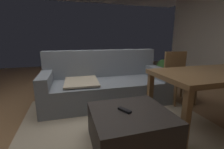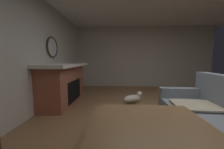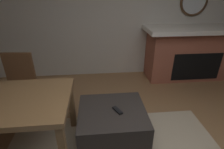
{
  "view_description": "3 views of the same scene",
  "coord_description": "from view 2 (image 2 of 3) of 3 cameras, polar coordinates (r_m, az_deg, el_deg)",
  "views": [
    {
      "loc": [
        -0.23,
        -2.3,
        1.18
      ],
      "look_at": [
        0.14,
        -1.0,
        0.86
      ],
      "focal_mm": 24.66,
      "sensor_mm": 36.0,
      "label": 1
    },
    {
      "loc": [
        2.19,
        -0.99,
        1.19
      ],
      "look_at": [
        -0.08,
        -1.09,
        0.94
      ],
      "focal_mm": 21.71,
      "sensor_mm": 36.0,
      "label": 2
    },
    {
      "loc": [
        0.55,
        0.84,
        1.77
      ],
      "look_at": [
        0.36,
        -1.23,
        0.74
      ],
      "focal_mm": 28.11,
      "sensor_mm": 36.0,
      "label": 3
    }
  ],
  "objects": [
    {
      "name": "wall_left",
      "position": [
        6.18,
        11.93,
        7.26
      ],
      "size": [
        0.12,
        6.11,
        2.63
      ],
      "primitive_type": "cube",
      "color": "beige",
      "rests_on": "ground"
    },
    {
      "name": "couch",
      "position": [
        2.42,
        39.57,
        -16.34
      ],
      "size": [
        2.24,
        0.98,
        0.95
      ],
      "color": "slate",
      "rests_on": "ground"
    },
    {
      "name": "ottoman_coffee_table",
      "position": [
        2.06,
        5.05,
        -22.55
      ],
      "size": [
        0.84,
        0.77,
        0.41
      ],
      "primitive_type": "cube",
      "color": "#2D2826",
      "rests_on": "ground"
    },
    {
      "name": "round_wall_mirror",
      "position": [
        4.05,
        -23.83,
        10.42
      ],
      "size": [
        0.58,
        0.05,
        0.58
      ],
      "color": "#4C331E"
    },
    {
      "name": "wall_back_fireplace_side",
      "position": [
        2.88,
        -38.2,
        7.35
      ],
      "size": [
        8.23,
        0.12,
        2.63
      ],
      "primitive_type": "cube",
      "color": "beige",
      "rests_on": "ground"
    },
    {
      "name": "floor",
      "position": [
        2.68,
        25.72,
        -20.86
      ],
      "size": [
        9.39,
        9.39,
        0.0
      ],
      "primitive_type": "plane",
      "color": "olive"
    },
    {
      "name": "tv_remote",
      "position": [
        2.02,
        5.76,
        -16.31
      ],
      "size": [
        0.12,
        0.17,
        0.02
      ],
      "primitive_type": "cube",
      "rotation": [
        0.0,
        0.0,
        0.47
      ],
      "color": "black",
      "rests_on": "ottoman_coffee_table"
    },
    {
      "name": "small_dog",
      "position": [
        3.78,
        8.94,
        -9.65
      ],
      "size": [
        0.38,
        0.54,
        0.27
      ],
      "color": "silver",
      "rests_on": "ground"
    },
    {
      "name": "fireplace",
      "position": [
        3.97,
        -19.5,
        -3.42
      ],
      "size": [
        2.04,
        0.76,
        1.09
      ],
      "color": "#9E5642",
      "rests_on": "ground"
    },
    {
      "name": "area_rug",
      "position": [
        2.27,
        22.66,
        -25.82
      ],
      "size": [
        2.6,
        2.0,
        0.01
      ],
      "primitive_type": "cube",
      "color": "tan",
      "rests_on": "ground"
    }
  ]
}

